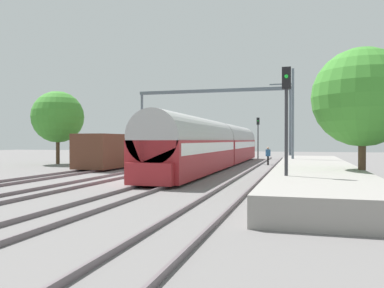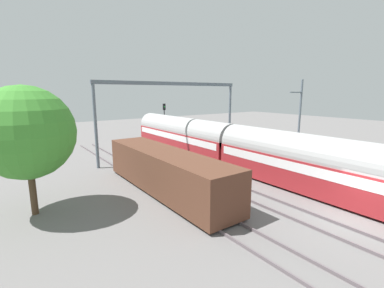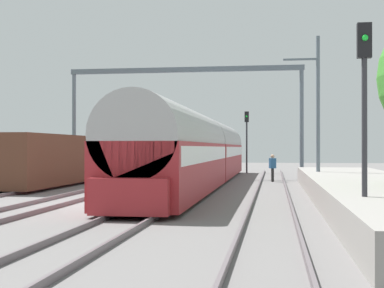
# 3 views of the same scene
# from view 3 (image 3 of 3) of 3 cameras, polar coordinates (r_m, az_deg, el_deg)

# --- Properties ---
(ground) EXTENTS (120.00, 120.00, 0.00)m
(ground) POSITION_cam_3_polar(r_m,az_deg,el_deg) (21.80, -8.51, -6.04)
(ground) COLOR slate
(track_west) EXTENTS (1.51, 60.00, 0.16)m
(track_west) POSITION_cam_3_polar(r_m,az_deg,el_deg) (22.47, -13.56, -5.66)
(track_west) COLOR #645A5E
(track_west) RESTS_ON ground
(track_east) EXTENTS (1.51, 60.00, 0.16)m
(track_east) POSITION_cam_3_polar(r_m,az_deg,el_deg) (21.29, -3.19, -5.97)
(track_east) COLOR #645A5E
(track_east) RESTS_ON ground
(track_far_east) EXTENTS (1.52, 60.00, 0.16)m
(track_far_east) POSITION_cam_3_polar(r_m,az_deg,el_deg) (20.87, 7.99, -6.08)
(track_far_east) COLOR #645A5E
(track_far_east) RESTS_ON ground
(platform) EXTENTS (4.40, 28.00, 0.90)m
(platform) POSITION_cam_3_polar(r_m,az_deg,el_deg) (23.13, 17.55, -4.59)
(platform) COLOR gray
(platform) RESTS_ON ground
(passenger_train) EXTENTS (2.93, 32.85, 3.82)m
(passenger_train) POSITION_cam_3_polar(r_m,az_deg,el_deg) (32.74, 0.90, -0.69)
(passenger_train) COLOR maroon
(passenger_train) RESTS_ON ground
(freight_car) EXTENTS (2.80, 13.00, 2.70)m
(freight_car) POSITION_cam_3_polar(r_m,az_deg,el_deg) (32.97, -13.86, -1.55)
(freight_car) COLOR #563323
(freight_car) RESTS_ON ground
(person_crossing) EXTENTS (0.47, 0.40, 1.73)m
(person_crossing) POSITION_cam_3_polar(r_m,az_deg,el_deg) (35.86, 8.17, -2.17)
(person_crossing) COLOR black
(person_crossing) RESTS_ON ground
(railway_signal_near) EXTENTS (0.36, 0.30, 5.35)m
(railway_signal_near) POSITION_cam_3_polar(r_m,az_deg,el_deg) (15.10, 17.08, 4.41)
(railway_signal_near) COLOR #2D2D33
(railway_signal_near) RESTS_ON ground
(railway_signal_far) EXTENTS (0.36, 0.30, 5.24)m
(railway_signal_far) POSITION_cam_3_polar(r_m,az_deg,el_deg) (48.17, 5.57, 1.04)
(railway_signal_far) COLOR #2D2D33
(railway_signal_far) RESTS_ON ground
(catenary_gantry) EXTENTS (16.72, 0.28, 7.86)m
(catenary_gantry) POSITION_cam_3_polar(r_m,az_deg,el_deg) (39.93, -0.77, 5.03)
(catenary_gantry) COLOR slate
(catenary_gantry) RESTS_ON ground
(catenary_pole_east_mid) EXTENTS (1.90, 0.20, 8.00)m
(catenary_pole_east_mid) POSITION_cam_3_polar(r_m,az_deg,el_deg) (30.14, 12.57, 3.43)
(catenary_pole_east_mid) COLOR slate
(catenary_pole_east_mid) RESTS_ON ground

